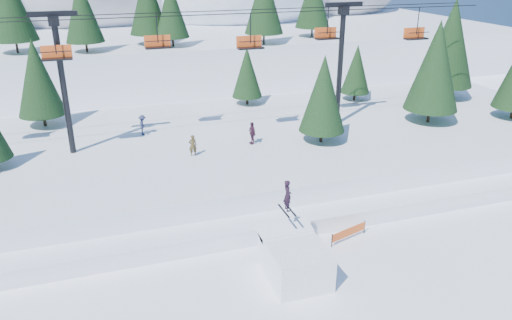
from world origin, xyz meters
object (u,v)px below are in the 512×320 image
object	(u,v)px
chairlift	(210,53)
banner_far	(376,209)
banner_near	(349,232)
jump_kicker	(294,258)

from	to	relation	value
chairlift	banner_far	distance (m)	16.98
banner_far	chairlift	bearing A→B (deg)	124.34
banner_near	banner_far	bearing A→B (deg)	33.98
jump_kicker	banner_far	size ratio (longest dim) A/B	1.82
jump_kicker	chairlift	world-z (taller)	chairlift
chairlift	banner_far	world-z (taller)	chairlift
jump_kicker	chairlift	xyz separation A→B (m)	(-0.42, 16.58, 8.17)
jump_kicker	chairlift	distance (m)	18.49
chairlift	banner_near	distance (m)	17.39
jump_kicker	banner_near	distance (m)	5.25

